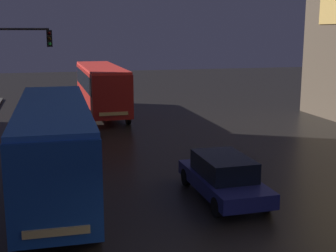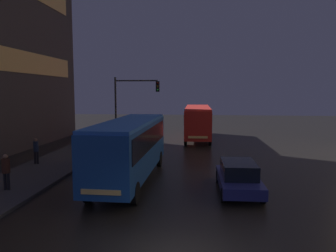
{
  "view_description": "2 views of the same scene",
  "coord_description": "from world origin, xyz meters",
  "px_view_note": "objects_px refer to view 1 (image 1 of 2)",
  "views": [
    {
      "loc": [
        -3.26,
        -7.49,
        5.76
      ],
      "look_at": [
        1.52,
        11.08,
        1.83
      ],
      "focal_mm": 50.0,
      "sensor_mm": 36.0,
      "label": 1
    },
    {
      "loc": [
        0.67,
        -8.74,
        4.9
      ],
      "look_at": [
        -1.37,
        11.19,
        2.78
      ],
      "focal_mm": 35.0,
      "sensor_mm": 36.0,
      "label": 2
    }
  ],
  "objects_px": {
    "traffic_light_main": "(6,60)",
    "bus_near": "(54,141)",
    "bus_far": "(101,85)",
    "car_taxi": "(223,176)"
  },
  "relations": [
    {
      "from": "bus_near",
      "to": "car_taxi",
      "type": "xyz_separation_m",
      "value": [
        5.66,
        -1.39,
        -1.3
      ]
    },
    {
      "from": "traffic_light_main",
      "to": "bus_far",
      "type": "bearing_deg",
      "value": 45.3
    },
    {
      "from": "traffic_light_main",
      "to": "car_taxi",
      "type": "bearing_deg",
      "value": -56.57
    },
    {
      "from": "bus_far",
      "to": "traffic_light_main",
      "type": "relative_size",
      "value": 1.76
    },
    {
      "from": "bus_near",
      "to": "bus_far",
      "type": "height_order",
      "value": "bus_far"
    },
    {
      "from": "traffic_light_main",
      "to": "bus_near",
      "type": "bearing_deg",
      "value": -78.1
    },
    {
      "from": "bus_far",
      "to": "traffic_light_main",
      "type": "xyz_separation_m",
      "value": [
        -5.68,
        -5.74,
        2.14
      ]
    },
    {
      "from": "bus_far",
      "to": "car_taxi",
      "type": "height_order",
      "value": "bus_far"
    },
    {
      "from": "car_taxi",
      "to": "traffic_light_main",
      "type": "bearing_deg",
      "value": -57.81
    },
    {
      "from": "bus_far",
      "to": "car_taxi",
      "type": "bearing_deg",
      "value": 96.13
    }
  ]
}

